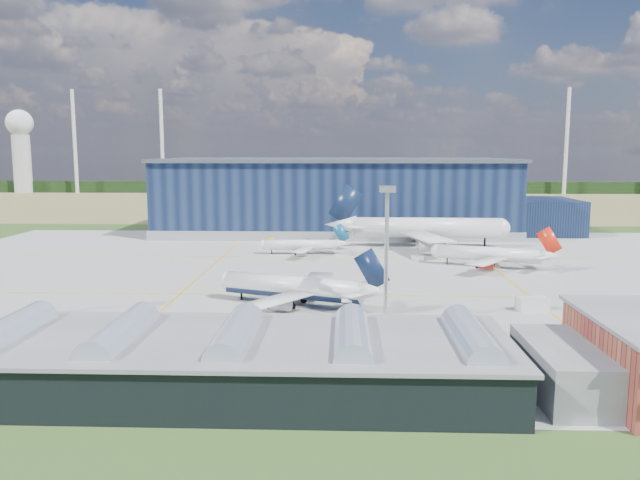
{
  "coord_description": "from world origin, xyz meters",
  "views": [
    {
      "loc": [
        2.84,
        -131.88,
        28.59
      ],
      "look_at": [
        -2.45,
        9.14,
        8.48
      ],
      "focal_mm": 35.0,
      "sensor_mm": 36.0,
      "label": 1
    }
  ],
  "objects_px": {
    "gse_van_a": "(532,304)",
    "gse_cart_a": "(417,258)",
    "gse_cart_b": "(265,247)",
    "gse_tug_c": "(271,240)",
    "airliner_regional": "(301,239)",
    "airstair": "(349,303)",
    "hangar": "(343,198)",
    "airliner_widebody": "(427,217)",
    "gse_tug_a": "(289,294)",
    "light_mast_center": "(387,232)",
    "gse_van_c": "(497,347)",
    "airliner_red": "(488,247)",
    "airliner_navy": "(293,276)"
  },
  "relations": [
    {
      "from": "gse_van_a",
      "to": "gse_cart_a",
      "type": "bearing_deg",
      "value": 2.08
    },
    {
      "from": "gse_cart_b",
      "to": "gse_tug_c",
      "type": "bearing_deg",
      "value": 18.02
    },
    {
      "from": "gse_cart_a",
      "to": "gse_tug_c",
      "type": "height_order",
      "value": "gse_tug_c"
    },
    {
      "from": "gse_cart_a",
      "to": "gse_cart_b",
      "type": "xyz_separation_m",
      "value": [
        -42.9,
        19.11,
        -0.07
      ]
    },
    {
      "from": "airliner_regional",
      "to": "airstair",
      "type": "relative_size",
      "value": 5.58
    },
    {
      "from": "gse_cart_b",
      "to": "gse_van_a",
      "type": "bearing_deg",
      "value": -120.52
    },
    {
      "from": "hangar",
      "to": "airstair",
      "type": "xyz_separation_m",
      "value": [
        1.17,
        -116.61,
        -10.13
      ]
    },
    {
      "from": "airliner_widebody",
      "to": "gse_tug_a",
      "type": "bearing_deg",
      "value": -116.7
    },
    {
      "from": "gse_cart_a",
      "to": "gse_cart_b",
      "type": "relative_size",
      "value": 1.11
    },
    {
      "from": "gse_cart_a",
      "to": "airstair",
      "type": "relative_size",
      "value": 0.66
    },
    {
      "from": "gse_tug_c",
      "to": "light_mast_center",
      "type": "bearing_deg",
      "value": -86.65
    },
    {
      "from": "hangar",
      "to": "gse_cart_b",
      "type": "bearing_deg",
      "value": -117.48
    },
    {
      "from": "hangar",
      "to": "airliner_widebody",
      "type": "bearing_deg",
      "value": -57.77
    },
    {
      "from": "gse_van_c",
      "to": "gse_van_a",
      "type": "bearing_deg",
      "value": -19.54
    },
    {
      "from": "gse_cart_b",
      "to": "hangar",
      "type": "bearing_deg",
      "value": -7.21
    },
    {
      "from": "hangar",
      "to": "airliner_red",
      "type": "relative_size",
      "value": 4.51
    },
    {
      "from": "airliner_navy",
      "to": "gse_van_c",
      "type": "height_order",
      "value": "airliner_navy"
    },
    {
      "from": "airliner_regional",
      "to": "airliner_navy",
      "type": "bearing_deg",
      "value": 89.88
    },
    {
      "from": "light_mast_center",
      "to": "gse_cart_a",
      "type": "height_order",
      "value": "light_mast_center"
    },
    {
      "from": "gse_tug_a",
      "to": "gse_cart_a",
      "type": "relative_size",
      "value": 1.17
    },
    {
      "from": "airliner_regional",
      "to": "gse_cart_a",
      "type": "distance_m",
      "value": 32.96
    },
    {
      "from": "gse_cart_b",
      "to": "light_mast_center",
      "type": "bearing_deg",
      "value": -138.91
    },
    {
      "from": "light_mast_center",
      "to": "airliner_navy",
      "type": "bearing_deg",
      "value": 145.54
    },
    {
      "from": "gse_tug_c",
      "to": "airliner_red",
      "type": "bearing_deg",
      "value": -48.94
    },
    {
      "from": "airliner_widebody",
      "to": "gse_tug_a",
      "type": "distance_m",
      "value": 76.87
    },
    {
      "from": "light_mast_center",
      "to": "gse_van_a",
      "type": "height_order",
      "value": "light_mast_center"
    },
    {
      "from": "hangar",
      "to": "gse_cart_a",
      "type": "height_order",
      "value": "hangar"
    },
    {
      "from": "light_mast_center",
      "to": "airliner_navy",
      "type": "relative_size",
      "value": 0.66
    },
    {
      "from": "airliner_red",
      "to": "airliner_regional",
      "type": "distance_m",
      "value": 51.12
    },
    {
      "from": "gse_van_a",
      "to": "airstair",
      "type": "relative_size",
      "value": 1.22
    },
    {
      "from": "gse_cart_a",
      "to": "hangar",
      "type": "bearing_deg",
      "value": 82.86
    },
    {
      "from": "gse_cart_a",
      "to": "gse_tug_a",
      "type": "bearing_deg",
      "value": -148.93
    },
    {
      "from": "hangar",
      "to": "airliner_navy",
      "type": "height_order",
      "value": "hangar"
    },
    {
      "from": "gse_tug_a",
      "to": "gse_van_a",
      "type": "distance_m",
      "value": 45.54
    },
    {
      "from": "gse_cart_b",
      "to": "airliner_regional",
      "type": "bearing_deg",
      "value": -111.21
    },
    {
      "from": "hangar",
      "to": "gse_van_a",
      "type": "bearing_deg",
      "value": -73.42
    },
    {
      "from": "airliner_red",
      "to": "gse_cart_b",
      "type": "distance_m",
      "value": 65.72
    },
    {
      "from": "hangar",
      "to": "gse_cart_b",
      "type": "height_order",
      "value": "hangar"
    },
    {
      "from": "airliner_red",
      "to": "gse_cart_a",
      "type": "distance_m",
      "value": 19.19
    },
    {
      "from": "airstair",
      "to": "gse_cart_b",
      "type": "bearing_deg",
      "value": 118.97
    },
    {
      "from": "airstair",
      "to": "gse_cart_a",
      "type": "bearing_deg",
      "value": 80.92
    },
    {
      "from": "hangar",
      "to": "gse_tug_a",
      "type": "distance_m",
      "value": 108.47
    },
    {
      "from": "airliner_regional",
      "to": "hangar",
      "type": "bearing_deg",
      "value": -104.85
    },
    {
      "from": "gse_tug_a",
      "to": "airliner_regional",
      "type": "bearing_deg",
      "value": 96.59
    },
    {
      "from": "light_mast_center",
      "to": "gse_van_c",
      "type": "xyz_separation_m",
      "value": [
        14.7,
        -16.0,
        -14.27
      ]
    },
    {
      "from": "airliner_red",
      "to": "gse_van_a",
      "type": "distance_m",
      "value": 42.71
    },
    {
      "from": "airliner_navy",
      "to": "airstair",
      "type": "height_order",
      "value": "airliner_navy"
    },
    {
      "from": "airliner_red",
      "to": "airstair",
      "type": "relative_size",
      "value": 6.94
    },
    {
      "from": "hangar",
      "to": "light_mast_center",
      "type": "relative_size",
      "value": 6.3
    },
    {
      "from": "airliner_navy",
      "to": "airliner_red",
      "type": "distance_m",
      "value": 60.87
    }
  ]
}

